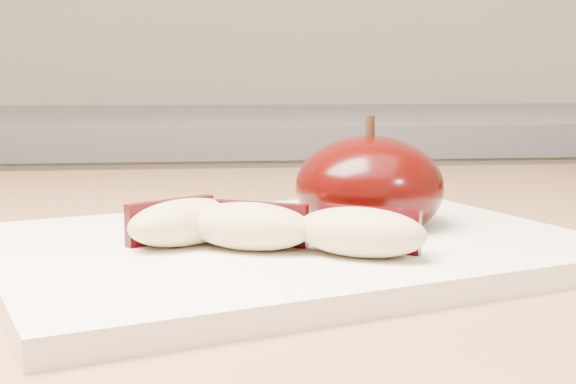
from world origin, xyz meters
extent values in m
cube|color=slate|center=(0.00, 1.20, 0.92)|extent=(2.40, 0.62, 0.04)
cube|color=#996A42|center=(0.00, 0.50, 0.88)|extent=(1.64, 0.64, 0.04)
cube|color=silver|center=(0.01, 0.40, 0.91)|extent=(0.37, 0.32, 0.01)
ellipsoid|color=black|center=(0.06, 0.43, 0.93)|extent=(0.11, 0.11, 0.06)
cylinder|color=black|center=(0.06, 0.43, 0.97)|extent=(0.01, 0.01, 0.01)
ellipsoid|color=tan|center=(-0.04, 0.38, 0.92)|extent=(0.07, 0.07, 0.02)
cube|color=black|center=(-0.05, 0.39, 0.92)|extent=(0.05, 0.04, 0.02)
ellipsoid|color=tan|center=(-0.01, 0.37, 0.92)|extent=(0.07, 0.06, 0.02)
cube|color=black|center=(0.00, 0.38, 0.92)|extent=(0.05, 0.03, 0.02)
ellipsoid|color=tan|center=(0.04, 0.35, 0.92)|extent=(0.07, 0.06, 0.02)
cube|color=black|center=(0.05, 0.36, 0.92)|extent=(0.05, 0.03, 0.02)
camera|label=1|loc=(-0.03, -0.03, 1.00)|focal=50.00mm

